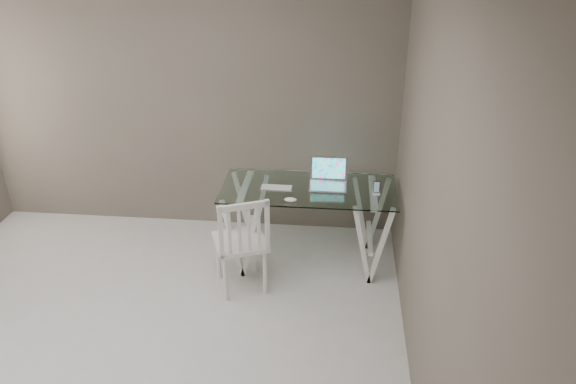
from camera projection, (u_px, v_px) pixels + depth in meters
room at (64, 147)px, 3.08m from camera, size 4.50×4.52×2.71m
desk at (308, 225)px, 4.98m from camera, size 1.50×0.70×0.75m
chair at (242, 240)px, 4.53m from camera, size 0.53×0.53×0.89m
laptop at (328, 179)px, 4.86m from camera, size 0.32×0.26×0.22m
keyboard at (276, 188)px, 4.81m from camera, size 0.28×0.12×0.01m
mouse at (290, 200)px, 4.59m from camera, size 0.10×0.06×0.03m
phone_dock at (376, 191)px, 4.70m from camera, size 0.06×0.06×0.12m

